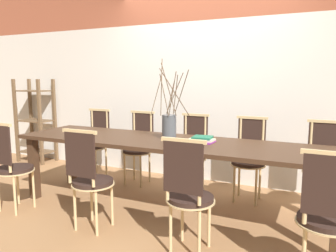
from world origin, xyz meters
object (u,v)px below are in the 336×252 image
at_px(dining_table, 168,149).
at_px(book_stack, 202,139).
at_px(vase_centerpiece, 169,125).
at_px(shelving_rack, 36,121).
at_px(chair_far_center, 192,150).
at_px(chair_near_center, 188,192).

height_order(dining_table, book_stack, book_stack).
relative_size(dining_table, vase_centerpiece, 4.02).
xyz_separation_m(dining_table, shelving_rack, (-2.90, 0.96, 0.01)).
relative_size(chair_far_center, vase_centerpiece, 1.15).
bearing_deg(chair_far_center, shelving_rack, -5.22).
bearing_deg(chair_near_center, chair_far_center, 109.81).
height_order(chair_far_center, shelving_rack, shelving_rack).
bearing_deg(dining_table, book_stack, 12.05).
distance_m(chair_near_center, shelving_rack, 3.79).
bearing_deg(dining_table, chair_near_center, -54.24).
bearing_deg(chair_near_center, vase_centerpiece, 124.28).
height_order(dining_table, shelving_rack, shelving_rack).
height_order(dining_table, chair_near_center, chair_near_center).
bearing_deg(vase_centerpiece, chair_far_center, 88.49).
relative_size(chair_near_center, book_stack, 3.78).
bearing_deg(shelving_rack, chair_near_center, -26.09).
bearing_deg(vase_centerpiece, book_stack, 1.44).
bearing_deg(vase_centerpiece, shelving_rack, 162.64).
bearing_deg(chair_far_center, vase_centerpiece, 88.49).
height_order(chair_near_center, chair_far_center, same).
xyz_separation_m(vase_centerpiece, book_stack, (0.36, 0.01, -0.12)).
height_order(chair_near_center, shelving_rack, shelving_rack).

